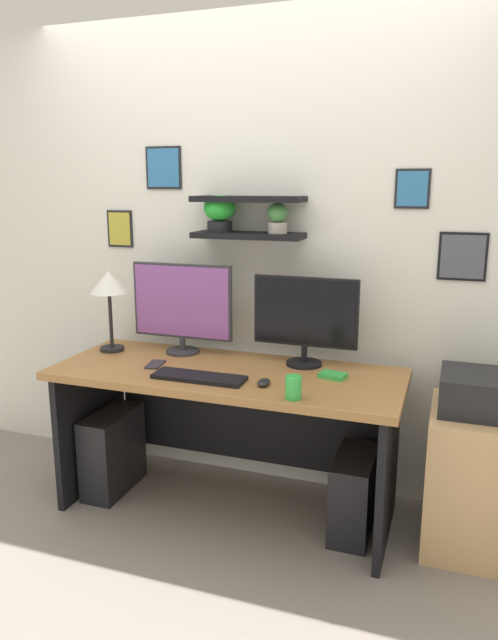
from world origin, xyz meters
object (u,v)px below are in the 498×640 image
(desk_lamp, at_px, (109,287))
(keyboard, at_px, (199,377))
(desk, at_px, (231,406))
(monitor_left, at_px, (182,305))
(computer_tower_left, at_px, (113,451))
(scissors_tray, at_px, (333,375))
(computer_tower_right, at_px, (354,493))
(monitor_right, at_px, (305,317))
(printer, at_px, (485,393))
(cell_phone, at_px, (155,364))
(computer_mouse, at_px, (264,382))
(pen_cup, at_px, (293,387))
(drawer_cabinet, at_px, (477,479))

(desk_lamp, bearing_deg, keyboard, -24.06)
(desk, distance_m, desk_lamp, 0.91)
(monitor_left, relative_size, computer_tower_left, 1.27)
(desk, relative_size, computer_tower_left, 3.88)
(desk, xyz_separation_m, monitor_left, (-0.34, 0.16, 0.47))
(desk_lamp, relative_size, scissors_tray, 3.67)
(desk, height_order, computer_tower_right, desk)
(monitor_left, bearing_deg, desk, -25.56)
(monitor_right, bearing_deg, computer_tower_left, -166.99)
(desk, relative_size, monitor_left, 3.05)
(monitor_left, height_order, desk_lamp, monitor_left)
(keyboard, distance_m, printer, 1.28)
(printer, bearing_deg, cell_phone, -174.82)
(cell_phone, relative_size, printer, 0.37)
(scissors_tray, bearing_deg, desk, -179.80)
(scissors_tray, bearing_deg, computer_tower_right, -15.74)
(computer_tower_right, bearing_deg, desk_lamp, 175.89)
(keyboard, bearing_deg, computer_tower_left, 165.25)
(computer_tower_left, bearing_deg, computer_mouse, -8.83)
(desk, bearing_deg, desk_lamp, 174.94)
(printer, xyz_separation_m, computer_tower_right, (-0.54, -0.07, -0.55))
(pen_cup, relative_size, drawer_cabinet, 0.15)
(computer_mouse, height_order, computer_tower_left, computer_mouse)
(scissors_tray, xyz_separation_m, drawer_cabinet, (0.67, 0.04, -0.43))
(printer, bearing_deg, monitor_right, 171.80)
(computer_mouse, bearing_deg, desk, 139.03)
(desk, relative_size, keyboard, 3.90)
(monitor_right, relative_size, pen_cup, 5.28)
(printer, bearing_deg, computer_tower_left, -176.62)
(computer_tower_left, bearing_deg, monitor_right, 13.01)
(computer_mouse, height_order, desk_lamp, desk_lamp)
(desk, bearing_deg, cell_phone, -164.49)
(monitor_right, distance_m, computer_tower_right, 0.88)
(computer_tower_right, bearing_deg, pen_cup, -128.04)
(desk_lamp, bearing_deg, scissors_tray, -2.87)
(monitor_right, xyz_separation_m, keyboard, (-0.41, -0.39, -0.24))
(monitor_right, xyz_separation_m, scissors_tray, (0.18, -0.16, -0.23))
(keyboard, bearing_deg, scissors_tray, 21.33)
(printer, height_order, computer_tower_right, printer)
(computer_tower_right, bearing_deg, cell_phone, -176.17)
(computer_mouse, xyz_separation_m, computer_tower_left, (-0.91, 0.14, -0.54))
(desk, relative_size, pen_cup, 17.16)
(desk, distance_m, drawer_cabinet, 1.21)
(monitor_right, xyz_separation_m, cell_phone, (-0.70, -0.26, -0.24))
(keyboard, relative_size, desk_lamp, 1.00)
(desk, distance_m, computer_mouse, 0.39)
(keyboard, relative_size, cell_phone, 3.14)
(monitor_left, distance_m, scissors_tray, 0.90)
(computer_tower_left, bearing_deg, keyboard, -14.75)
(monitor_left, relative_size, printer, 1.48)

